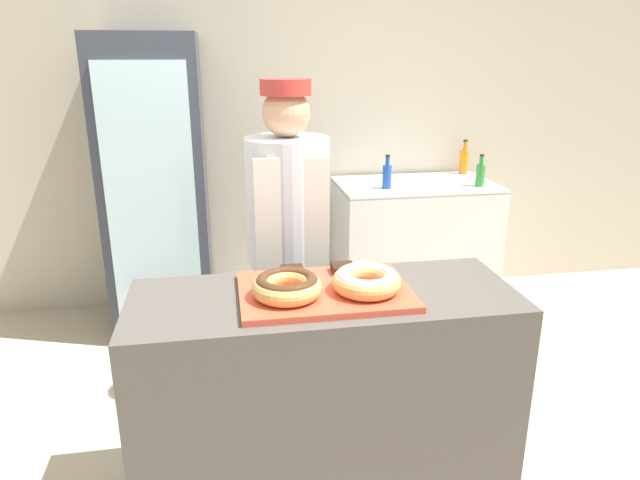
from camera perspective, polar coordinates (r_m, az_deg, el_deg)
The scene contains 13 objects.
wall_back at distance 4.08m, azimuth -5.01°, elevation 12.49°, with size 8.00×0.06×2.70m.
display_counter at distance 2.34m, azimuth 0.44°, elevation -15.61°, with size 1.45×0.55×0.90m.
serving_tray at distance 2.12m, azimuth 0.47°, elevation -5.16°, with size 0.63×0.44×0.02m.
donut_chocolate_glaze at distance 2.03m, azimuth -3.33°, elevation -4.55°, with size 0.25×0.25×0.08m.
donut_light_glaze at distance 2.08m, azimuth 4.67°, elevation -4.01°, with size 0.25×0.25×0.08m.
brownie_back_left at distance 2.23m, azimuth -2.77°, elevation -3.17°, with size 0.09×0.09×0.03m.
brownie_back_right at distance 2.26m, azimuth 2.31°, elevation -2.85°, with size 0.09×0.09×0.03m.
baker_person at distance 2.72m, azimuth -3.14°, elevation -0.93°, with size 0.39×0.39×1.65m.
beverage_fridge at distance 3.77m, azimuth -16.02°, elevation 4.96°, with size 0.62×0.64×1.87m.
chest_freezer at distance 4.10m, azimuth 9.25°, elevation -0.47°, with size 1.07×0.64×0.90m.
bottle_blue at distance 3.78m, azimuth 6.72°, elevation 6.42°, with size 0.06×0.06×0.22m.
bottle_green at distance 3.96m, azimuth 15.74°, elevation 6.37°, with size 0.06×0.06×0.21m.
bottle_orange at distance 4.35m, azimuth 14.20°, elevation 7.70°, with size 0.06×0.06×0.25m.
Camera 1 is at (-0.35, -1.91, 1.76)m, focal length 32.00 mm.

